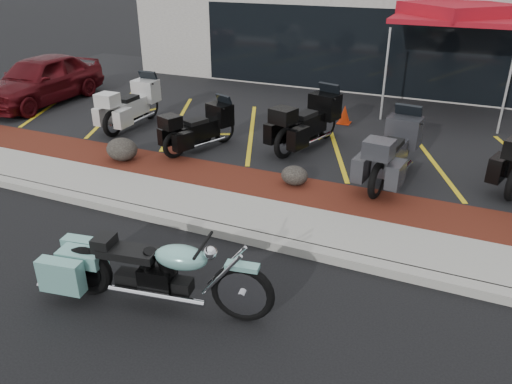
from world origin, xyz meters
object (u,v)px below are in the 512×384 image
at_px(hero_cruiser, 243,285).
at_px(popup_canopy, 458,14).
at_px(touring_white, 149,95).
at_px(parked_car, 40,79).
at_px(traffic_cone, 344,114).

relative_size(hero_cruiser, popup_canopy, 0.91).
distance_m(touring_white, parked_car, 3.92).
bearing_deg(traffic_cone, parked_car, -169.15).
relative_size(hero_cruiser, parked_car, 0.74).
bearing_deg(popup_canopy, parked_car, -155.63).
bearing_deg(traffic_cone, hero_cruiser, -84.25).
bearing_deg(hero_cruiser, popup_canopy, 72.78).
distance_m(parked_car, popup_canopy, 12.07).
distance_m(traffic_cone, popup_canopy, 4.04).
relative_size(traffic_cone, popup_canopy, 0.14).
bearing_deg(parked_car, touring_white, -1.67).
bearing_deg(popup_canopy, traffic_cone, -130.91).
bearing_deg(hero_cruiser, parked_car, 137.31).
bearing_deg(parked_car, traffic_cone, 9.63).
distance_m(parked_car, traffic_cone, 9.09).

